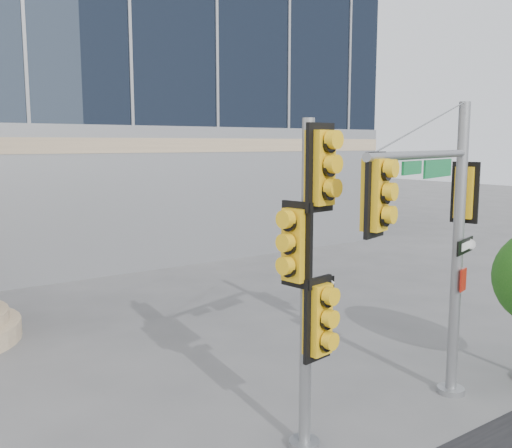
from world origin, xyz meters
TOP-DOWN VIEW (x-y plane):
  - ground at (0.00, 0.00)m, footprint 120.00×120.00m
  - main_signal_pole at (1.60, -1.10)m, footprint 4.60×1.78m
  - secondary_signal_pole at (-1.37, -0.79)m, footprint 1.03×0.75m

SIDE VIEW (x-z plane):
  - ground at x=0.00m, z-range 0.00..0.00m
  - secondary_signal_pole at x=-1.37m, z-range 0.50..6.19m
  - main_signal_pole at x=1.60m, z-range 0.73..6.84m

